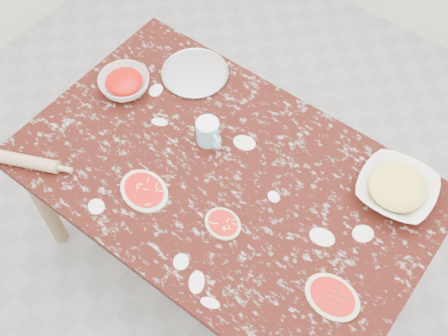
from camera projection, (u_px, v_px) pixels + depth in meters
ground at (224, 255)px, 2.80m from camera, size 4.00×4.00×0.00m
worktable at (224, 186)px, 2.24m from camera, size 1.60×1.00×0.75m
pizza_tray at (195, 74)px, 2.45m from camera, size 0.36×0.36×0.01m
sauce_bowl at (125, 84)px, 2.38m from camera, size 0.24×0.24×0.07m
cheese_bowl at (396, 190)px, 2.09m from camera, size 0.31×0.31×0.07m
flour_mug at (208, 132)px, 2.21m from camera, size 0.14×0.09×0.11m
pizza_left at (144, 191)px, 2.12m from camera, size 0.23×0.19×0.02m
pizza_mid at (223, 224)px, 2.04m from camera, size 0.16×0.13×0.02m
pizza_right at (332, 297)px, 1.89m from camera, size 0.20×0.16×0.02m
rolling_pin at (27, 161)px, 2.17m from camera, size 0.25×0.15×0.05m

